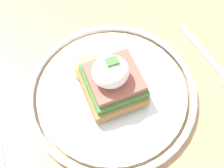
{
  "coord_description": "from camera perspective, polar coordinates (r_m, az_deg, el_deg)",
  "views": [
    {
      "loc": [
        0.06,
        0.25,
        1.17
      ],
      "look_at": [
        -0.02,
        0.05,
        0.78
      ],
      "focal_mm": 50.0,
      "sensor_mm": 36.0,
      "label": 1
    }
  ],
  "objects": [
    {
      "name": "fork",
      "position": [
        0.52,
        17.96,
        3.61
      ],
      "size": [
        0.04,
        0.16,
        0.0
      ],
      "color": "silver",
      "rests_on": "dining_table"
    },
    {
      "name": "dining_table",
      "position": [
        0.6,
        -3.6,
        -3.83
      ],
      "size": [
        0.89,
        0.89,
        0.75
      ],
      "color": "tan",
      "rests_on": "ground_plane"
    },
    {
      "name": "sandwich",
      "position": [
        0.43,
        -0.07,
        0.69
      ],
      "size": [
        0.09,
        0.12,
        0.08
      ],
      "color": "#9E703D",
      "rests_on": "plate"
    },
    {
      "name": "plate",
      "position": [
        0.47,
        0.0,
        -1.62
      ],
      "size": [
        0.25,
        0.25,
        0.02
      ],
      "color": "silver",
      "rests_on": "dining_table"
    }
  ]
}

